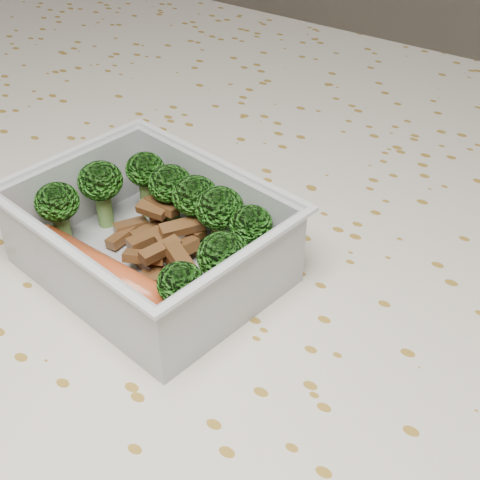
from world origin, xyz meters
The scene contains 6 objects.
dining_table centered at (0.00, 0.00, 0.67)m, with size 1.40×0.90×0.75m.
tablecloth centered at (0.00, 0.00, 0.72)m, with size 1.46×0.96×0.19m.
lunch_container centered at (-0.05, -0.03, 0.78)m, with size 0.20×0.17×0.06m.
broccoli_florets centered at (-0.04, -0.01, 0.80)m, with size 0.17×0.12×0.05m.
meat_pile centered at (-0.05, -0.02, 0.77)m, with size 0.10×0.09×0.03m.
sausage centered at (-0.05, -0.07, 0.78)m, with size 0.15×0.03×0.02m.
Camera 1 is at (0.21, -0.30, 1.07)m, focal length 50.00 mm.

